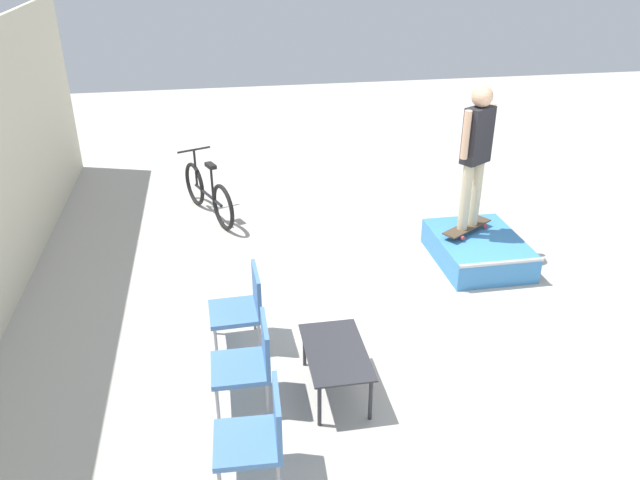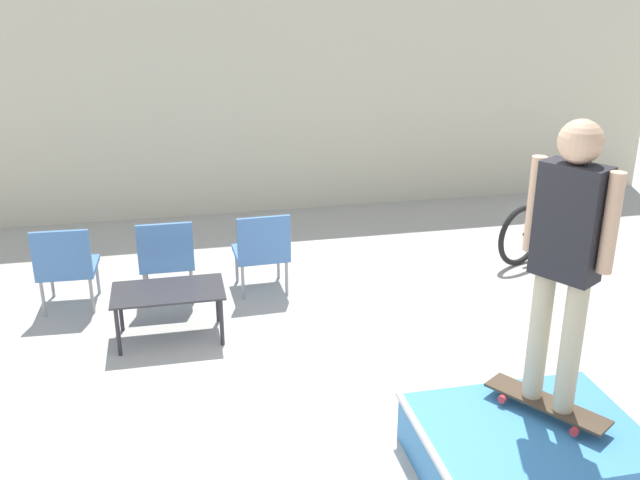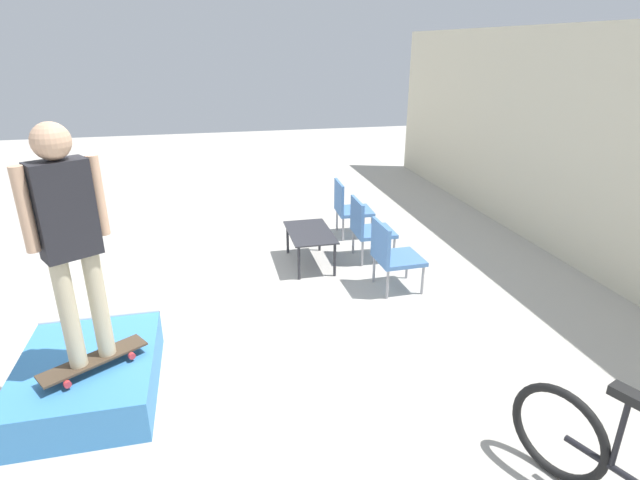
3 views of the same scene
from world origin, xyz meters
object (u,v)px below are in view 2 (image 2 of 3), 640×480
at_px(skate_ramp_box, 526,450).
at_px(person_skater, 567,244).
at_px(coffee_table, 168,296).
at_px(patio_chair_right, 262,249).
at_px(skateboard_on_ramp, 546,403).
at_px(patio_chair_left, 66,264).
at_px(patio_chair_center, 167,256).
at_px(bicycle, 553,224).

relative_size(skate_ramp_box, person_skater, 0.77).
relative_size(coffee_table, patio_chair_right, 1.14).
height_order(skate_ramp_box, skateboard_on_ramp, skateboard_on_ramp).
height_order(patio_chair_left, patio_chair_center, same).
height_order(person_skater, patio_chair_left, person_skater).
bearing_deg(skate_ramp_box, skateboard_on_ramp, 32.39).
xyz_separation_m(skate_ramp_box, patio_chair_right, (-1.27, 3.13, 0.29)).
xyz_separation_m(coffee_table, patio_chair_right, (0.93, 0.79, 0.06)).
bearing_deg(bicycle, skateboard_on_ramp, -142.14).
distance_m(person_skater, patio_chair_right, 3.51).
bearing_deg(patio_chair_center, skate_ramp_box, 125.64).
height_order(patio_chair_center, bicycle, bicycle).
distance_m(skateboard_on_ramp, person_skater, 1.11).
relative_size(skate_ramp_box, skateboard_on_ramp, 1.78).
bearing_deg(coffee_table, patio_chair_center, 90.06).
height_order(patio_chair_right, bicycle, bicycle).
relative_size(patio_chair_left, patio_chair_center, 1.00).
distance_m(patio_chair_center, patio_chair_right, 0.93).
relative_size(person_skater, bicycle, 1.11).
xyz_separation_m(skateboard_on_ramp, coffee_table, (-2.37, 2.23, -0.02)).
bearing_deg(person_skater, skateboard_on_ramp, 0.00).
bearing_deg(coffee_table, skateboard_on_ramp, -43.31).
xyz_separation_m(patio_chair_center, bicycle, (4.29, 0.31, -0.10)).
relative_size(person_skater, patio_chair_left, 2.16).
relative_size(patio_chair_left, bicycle, 0.51).
bearing_deg(patio_chair_right, skateboard_on_ramp, 113.45).
bearing_deg(patio_chair_right, skate_ramp_box, 110.09).
xyz_separation_m(patio_chair_left, bicycle, (5.22, 0.31, -0.10)).
bearing_deg(patio_chair_left, person_skater, 140.16).
relative_size(patio_chair_center, patio_chair_right, 1.00).
bearing_deg(skate_ramp_box, person_skater, 32.39).
xyz_separation_m(person_skater, coffee_table, (-2.37, 2.23, -1.13)).
bearing_deg(bicycle, coffee_table, 172.32).
height_order(skateboard_on_ramp, coffee_table, coffee_table).
height_order(coffee_table, patio_chair_left, patio_chair_left).
xyz_separation_m(skateboard_on_ramp, bicycle, (1.93, 3.34, -0.07)).
height_order(coffee_table, patio_chair_right, patio_chair_right).
height_order(patio_chair_left, patio_chair_right, same).
bearing_deg(patio_chair_left, skateboard_on_ramp, 140.16).
relative_size(person_skater, patio_chair_right, 2.16).
distance_m(skateboard_on_ramp, patio_chair_left, 4.47).
xyz_separation_m(skateboard_on_ramp, patio_chair_left, (-3.30, 3.02, 0.03)).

